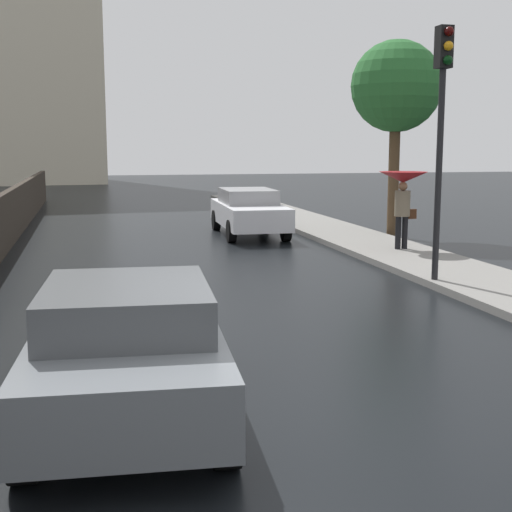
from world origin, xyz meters
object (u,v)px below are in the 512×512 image
at_px(car_white_mid_road, 249,211).
at_px(traffic_light, 442,108).
at_px(pedestrian_with_umbrella_near, 403,186).
at_px(street_tree_near, 396,88).
at_px(car_grey_near_kerb, 128,347).

xyz_separation_m(car_white_mid_road, traffic_light, (1.70, -8.49, 2.62)).
relative_size(car_white_mid_road, pedestrian_with_umbrella_near, 2.45).
xyz_separation_m(car_white_mid_road, pedestrian_with_umbrella_near, (2.81, -4.62, 0.96)).
xyz_separation_m(pedestrian_with_umbrella_near, traffic_light, (-1.11, -3.87, 1.66)).
distance_m(traffic_light, street_tree_near, 7.57).
height_order(car_white_mid_road, pedestrian_with_umbrella_near, pedestrian_with_umbrella_near).
distance_m(car_white_mid_road, pedestrian_with_umbrella_near, 5.49).
distance_m(car_grey_near_kerb, pedestrian_with_umbrella_near, 11.61).
height_order(car_white_mid_road, traffic_light, traffic_light).
relative_size(car_white_mid_road, traffic_light, 1.00).
distance_m(car_grey_near_kerb, car_white_mid_road, 14.39).
relative_size(pedestrian_with_umbrella_near, street_tree_near, 0.33).
bearing_deg(car_white_mid_road, street_tree_near, -16.35).
xyz_separation_m(car_grey_near_kerb, pedestrian_with_umbrella_near, (7.16, 9.09, 0.98)).
xyz_separation_m(car_grey_near_kerb, car_white_mid_road, (4.35, 13.71, 0.02)).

